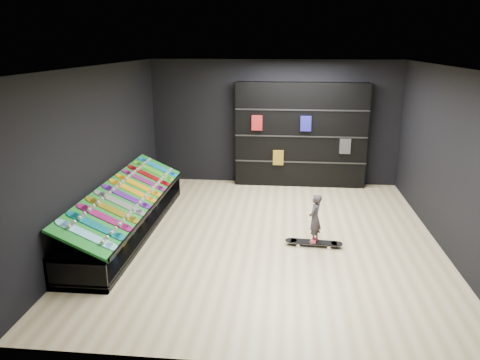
# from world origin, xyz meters

# --- Properties ---
(floor) EXTENTS (6.00, 7.00, 0.01)m
(floor) POSITION_xyz_m (0.00, 0.00, 0.00)
(floor) COLOR beige
(floor) RESTS_ON ground
(ceiling) EXTENTS (6.00, 7.00, 0.01)m
(ceiling) POSITION_xyz_m (0.00, 0.00, 3.00)
(ceiling) COLOR white
(ceiling) RESTS_ON ground
(wall_back) EXTENTS (6.00, 0.02, 3.00)m
(wall_back) POSITION_xyz_m (0.00, 3.50, 1.50)
(wall_back) COLOR black
(wall_back) RESTS_ON ground
(wall_front) EXTENTS (6.00, 0.02, 3.00)m
(wall_front) POSITION_xyz_m (0.00, -3.50, 1.50)
(wall_front) COLOR black
(wall_front) RESTS_ON ground
(wall_left) EXTENTS (0.02, 7.00, 3.00)m
(wall_left) POSITION_xyz_m (-3.00, 0.00, 1.50)
(wall_left) COLOR black
(wall_left) RESTS_ON ground
(wall_right) EXTENTS (0.02, 7.00, 3.00)m
(wall_right) POSITION_xyz_m (3.00, 0.00, 1.50)
(wall_right) COLOR black
(wall_right) RESTS_ON ground
(display_rack) EXTENTS (0.90, 4.50, 0.50)m
(display_rack) POSITION_xyz_m (-2.55, 0.00, 0.25)
(display_rack) COLOR black
(display_rack) RESTS_ON ground
(turf_ramp) EXTENTS (0.92, 4.50, 0.46)m
(turf_ramp) POSITION_xyz_m (-2.50, 0.00, 0.71)
(turf_ramp) COLOR #0F6419
(turf_ramp) RESTS_ON display_rack
(back_shelving) EXTENTS (3.11, 0.36, 2.49)m
(back_shelving) POSITION_xyz_m (0.65, 3.32, 1.25)
(back_shelving) COLOR black
(back_shelving) RESTS_ON ground
(floor_skateboard) EXTENTS (0.99, 0.29, 0.09)m
(floor_skateboard) POSITION_xyz_m (0.83, -0.32, 0.05)
(floor_skateboard) COLOR black
(floor_skateboard) RESTS_ON ground
(child) EXTENTS (0.20, 0.23, 0.51)m
(child) POSITION_xyz_m (0.83, -0.32, 0.35)
(child) COLOR black
(child) RESTS_ON floor_skateboard
(display_board_0) EXTENTS (0.93, 0.22, 0.50)m
(display_board_0) POSITION_xyz_m (-2.49, -1.90, 0.74)
(display_board_0) COLOR #0CB2E5
(display_board_0) RESTS_ON turf_ramp
(display_board_1) EXTENTS (0.93, 0.22, 0.50)m
(display_board_1) POSITION_xyz_m (-2.49, -1.55, 0.74)
(display_board_1) COLOR #0C8C99
(display_board_1) RESTS_ON turf_ramp
(display_board_2) EXTENTS (0.93, 0.22, 0.50)m
(display_board_2) POSITION_xyz_m (-2.49, -1.21, 0.74)
(display_board_2) COLOR #E5198C
(display_board_2) RESTS_ON turf_ramp
(display_board_3) EXTENTS (0.93, 0.22, 0.50)m
(display_board_3) POSITION_xyz_m (-2.49, -0.86, 0.74)
(display_board_3) COLOR yellow
(display_board_3) RESTS_ON turf_ramp
(display_board_4) EXTENTS (0.93, 0.22, 0.50)m
(display_board_4) POSITION_xyz_m (-2.49, -0.52, 0.74)
(display_board_4) COLOR black
(display_board_4) RESTS_ON turf_ramp
(display_board_5) EXTENTS (0.93, 0.22, 0.50)m
(display_board_5) POSITION_xyz_m (-2.49, -0.17, 0.74)
(display_board_5) COLOR purple
(display_board_5) RESTS_ON turf_ramp
(display_board_6) EXTENTS (0.93, 0.22, 0.50)m
(display_board_6) POSITION_xyz_m (-2.49, 0.17, 0.74)
(display_board_6) COLOR orange
(display_board_6) RESTS_ON turf_ramp
(display_board_7) EXTENTS (0.93, 0.22, 0.50)m
(display_board_7) POSITION_xyz_m (-2.49, 0.52, 0.74)
(display_board_7) COLOR yellow
(display_board_7) RESTS_ON turf_ramp
(display_board_8) EXTENTS (0.93, 0.22, 0.50)m
(display_board_8) POSITION_xyz_m (-2.49, 0.86, 0.74)
(display_board_8) COLOR #2626BF
(display_board_8) RESTS_ON turf_ramp
(display_board_9) EXTENTS (0.93, 0.22, 0.50)m
(display_board_9) POSITION_xyz_m (-2.49, 1.21, 0.74)
(display_board_9) COLOR red
(display_board_9) RESTS_ON turf_ramp
(display_board_10) EXTENTS (0.93, 0.22, 0.50)m
(display_board_10) POSITION_xyz_m (-2.49, 1.55, 0.74)
(display_board_10) COLOR green
(display_board_10) RESTS_ON turf_ramp
(display_board_11) EXTENTS (0.93, 0.22, 0.50)m
(display_board_11) POSITION_xyz_m (-2.49, 1.90, 0.74)
(display_board_11) COLOR blue
(display_board_11) RESTS_ON turf_ramp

